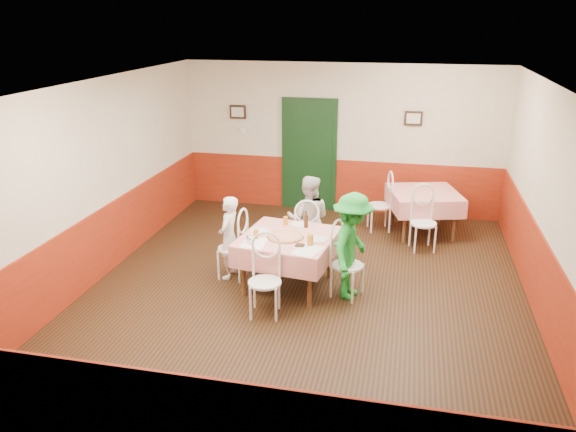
% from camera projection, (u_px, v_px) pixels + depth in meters
% --- Properties ---
extents(floor, '(7.00, 7.00, 0.00)m').
position_uv_depth(floor, '(306.00, 290.00, 7.81)').
color(floor, black).
rests_on(floor, ground).
extents(ceiling, '(7.00, 7.00, 0.00)m').
position_uv_depth(ceiling, '(308.00, 85.00, 6.86)').
color(ceiling, white).
rests_on(ceiling, back_wall).
extents(back_wall, '(6.00, 0.10, 2.80)m').
position_uv_depth(back_wall, '(341.00, 139.00, 10.55)').
color(back_wall, beige).
rests_on(back_wall, ground).
extents(front_wall, '(6.00, 0.10, 2.80)m').
position_uv_depth(front_wall, '(220.00, 335.00, 4.12)').
color(front_wall, beige).
rests_on(front_wall, ground).
extents(left_wall, '(0.10, 7.00, 2.80)m').
position_uv_depth(left_wall, '(99.00, 181.00, 7.94)').
color(left_wall, beige).
rests_on(left_wall, ground).
extents(right_wall, '(0.10, 7.00, 2.80)m').
position_uv_depth(right_wall, '(553.00, 211.00, 6.73)').
color(right_wall, beige).
rests_on(right_wall, ground).
extents(wainscot_back, '(6.00, 0.03, 1.00)m').
position_uv_depth(wainscot_back, '(340.00, 185.00, 10.84)').
color(wainscot_back, maroon).
rests_on(wainscot_back, ground).
extents(wainscot_left, '(0.03, 7.00, 1.00)m').
position_uv_depth(wainscot_left, '(107.00, 239.00, 8.24)').
color(wainscot_left, maroon).
rests_on(wainscot_left, ground).
extents(wainscot_right, '(0.03, 7.00, 1.00)m').
position_uv_depth(wainscot_right, '(540.00, 278.00, 7.04)').
color(wainscot_right, maroon).
rests_on(wainscot_right, ground).
extents(door, '(0.96, 0.06, 2.10)m').
position_uv_depth(door, '(309.00, 156.00, 10.75)').
color(door, black).
rests_on(door, ground).
extents(picture_left, '(0.32, 0.03, 0.26)m').
position_uv_depth(picture_left, '(238.00, 112.00, 10.76)').
color(picture_left, black).
rests_on(picture_left, back_wall).
extents(picture_right, '(0.32, 0.03, 0.26)m').
position_uv_depth(picture_right, '(413.00, 118.00, 10.09)').
color(picture_right, black).
rests_on(picture_right, back_wall).
extents(thermostat, '(0.10, 0.03, 0.10)m').
position_uv_depth(thermostat, '(243.00, 130.00, 10.85)').
color(thermostat, white).
rests_on(thermostat, back_wall).
extents(main_table, '(1.37, 1.37, 0.77)m').
position_uv_depth(main_table, '(288.00, 262.00, 7.81)').
color(main_table, red).
rests_on(main_table, ground).
extents(second_table, '(1.38, 1.38, 0.77)m').
position_uv_depth(second_table, '(423.00, 213.00, 9.72)').
color(second_table, red).
rests_on(second_table, ground).
extents(chair_left, '(0.46, 0.46, 0.90)m').
position_uv_depth(chair_left, '(233.00, 248.00, 8.06)').
color(chair_left, white).
rests_on(chair_left, ground).
extents(chair_right, '(0.54, 0.54, 0.90)m').
position_uv_depth(chair_right, '(348.00, 265.00, 7.51)').
color(chair_right, white).
rests_on(chair_right, ground).
extents(chair_far, '(0.47, 0.47, 0.90)m').
position_uv_depth(chair_far, '(307.00, 235.00, 8.53)').
color(chair_far, white).
rests_on(chair_far, ground).
extents(chair_near, '(0.47, 0.47, 0.90)m').
position_uv_depth(chair_near, '(265.00, 283.00, 7.03)').
color(chair_near, white).
rests_on(chair_near, ground).
extents(chair_second_a, '(0.52, 0.52, 0.90)m').
position_uv_depth(chair_second_a, '(379.00, 206.00, 9.85)').
color(chair_second_a, white).
rests_on(chair_second_a, ground).
extents(chair_second_b, '(0.52, 0.52, 0.90)m').
position_uv_depth(chair_second_b, '(423.00, 224.00, 9.01)').
color(chair_second_b, white).
rests_on(chair_second_b, ground).
extents(pizza, '(0.53, 0.53, 0.03)m').
position_uv_depth(pizza, '(285.00, 236.00, 7.62)').
color(pizza, '#B74723').
rests_on(pizza, main_table).
extents(plate_left, '(0.28, 0.28, 0.01)m').
position_uv_depth(plate_left, '(259.00, 231.00, 7.84)').
color(plate_left, white).
rests_on(plate_left, main_table).
extents(plate_right, '(0.28, 0.28, 0.01)m').
position_uv_depth(plate_right, '(318.00, 239.00, 7.54)').
color(plate_right, white).
rests_on(plate_right, main_table).
extents(plate_far, '(0.28, 0.28, 0.01)m').
position_uv_depth(plate_far, '(299.00, 225.00, 8.07)').
color(plate_far, white).
rests_on(plate_far, main_table).
extents(glass_a, '(0.08, 0.08, 0.12)m').
position_uv_depth(glass_a, '(256.00, 234.00, 7.57)').
color(glass_a, '#BF7219').
rests_on(glass_a, main_table).
extents(glass_b, '(0.09, 0.09, 0.15)m').
position_uv_depth(glass_b, '(310.00, 240.00, 7.35)').
color(glass_b, '#BF7219').
rests_on(glass_b, main_table).
extents(glass_c, '(0.08, 0.08, 0.12)m').
position_uv_depth(glass_c, '(286.00, 221.00, 8.06)').
color(glass_c, '#BF7219').
rests_on(glass_c, main_table).
extents(beer_bottle, '(0.07, 0.07, 0.22)m').
position_uv_depth(beer_bottle, '(306.00, 220.00, 7.94)').
color(beer_bottle, '#381C0A').
rests_on(beer_bottle, main_table).
extents(shaker_a, '(0.04, 0.04, 0.09)m').
position_uv_depth(shaker_a, '(248.00, 240.00, 7.40)').
color(shaker_a, silver).
rests_on(shaker_a, main_table).
extents(shaker_b, '(0.04, 0.04, 0.09)m').
position_uv_depth(shaker_b, '(250.00, 242.00, 7.37)').
color(shaker_b, silver).
rests_on(shaker_b, main_table).
extents(shaker_c, '(0.04, 0.04, 0.09)m').
position_uv_depth(shaker_c, '(248.00, 239.00, 7.47)').
color(shaker_c, '#B23319').
rests_on(shaker_c, main_table).
extents(menu_left, '(0.30, 0.40, 0.00)m').
position_uv_depth(menu_left, '(254.00, 243.00, 7.44)').
color(menu_left, white).
rests_on(menu_left, main_table).
extents(menu_right, '(0.42, 0.48, 0.00)m').
position_uv_depth(menu_right, '(308.00, 250.00, 7.21)').
color(menu_right, white).
rests_on(menu_right, main_table).
extents(wallet, '(0.12, 0.10, 0.02)m').
position_uv_depth(wallet, '(300.00, 245.00, 7.34)').
color(wallet, black).
rests_on(wallet, main_table).
extents(diner_left, '(0.32, 0.47, 1.22)m').
position_uv_depth(diner_left, '(229.00, 237.00, 8.02)').
color(diner_left, gray).
rests_on(diner_left, ground).
extents(diner_far, '(0.70, 0.56, 1.37)m').
position_uv_depth(diner_far, '(308.00, 220.00, 8.50)').
color(diner_far, gray).
rests_on(diner_far, ground).
extents(diner_right, '(0.69, 1.02, 1.46)m').
position_uv_depth(diner_right, '(352.00, 247.00, 7.40)').
color(diner_right, gray).
rests_on(diner_right, ground).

